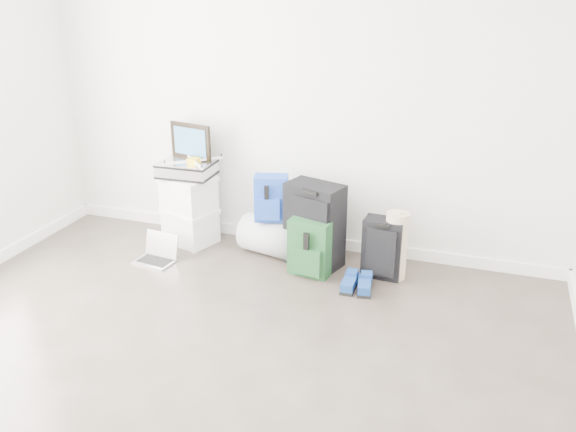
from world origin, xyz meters
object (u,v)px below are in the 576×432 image
(boxes_stack, at_px, (189,209))
(briefcase, at_px, (187,169))
(carry_on, at_px, (383,248))
(laptop, at_px, (158,254))
(duffel_bag, at_px, (273,236))
(large_suitcase, at_px, (314,225))

(boxes_stack, distance_m, briefcase, 0.37)
(carry_on, relative_size, laptop, 1.41)
(boxes_stack, bearing_deg, duffel_bag, 17.83)
(large_suitcase, bearing_deg, carry_on, 14.18)
(boxes_stack, bearing_deg, briefcase, 18.85)
(briefcase, height_order, carry_on, briefcase)
(carry_on, bearing_deg, duffel_bag, 177.36)
(duffel_bag, distance_m, carry_on, 0.97)
(large_suitcase, distance_m, laptop, 1.34)
(boxes_stack, bearing_deg, large_suitcase, 14.59)
(duffel_bag, relative_size, large_suitcase, 0.76)
(duffel_bag, distance_m, laptop, 0.98)
(duffel_bag, bearing_deg, large_suitcase, 2.71)
(boxes_stack, height_order, large_suitcase, large_suitcase)
(briefcase, xyz_separation_m, carry_on, (1.75, -0.12, -0.44))
(large_suitcase, bearing_deg, laptop, -147.28)
(large_suitcase, bearing_deg, briefcase, -167.19)
(boxes_stack, xyz_separation_m, large_suitcase, (1.18, -0.09, 0.04))
(boxes_stack, distance_m, duffel_bag, 0.80)
(carry_on, bearing_deg, boxes_stack, 179.64)
(briefcase, bearing_deg, duffel_bag, -2.54)
(large_suitcase, bearing_deg, boxes_stack, -167.19)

